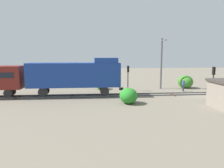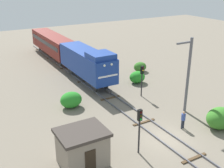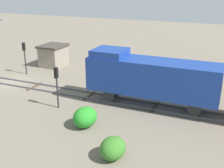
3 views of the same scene
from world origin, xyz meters
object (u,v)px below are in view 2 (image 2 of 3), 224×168
at_px(locomotive, 87,62).
at_px(passenger_car_leading, 52,43).
at_px(traffic_signal_mid, 142,75).
at_px(relay_hut, 82,147).
at_px(traffic_signal_near, 140,123).
at_px(catenary_mast, 188,74).
at_px(worker_near_track, 183,119).

xyz_separation_m(locomotive, passenger_car_leading, (0.00, 13.34, -0.25)).
height_order(traffic_signal_mid, relay_hut, traffic_signal_mid).
bearing_deg(relay_hut, traffic_signal_near, -12.64).
distance_m(traffic_signal_mid, relay_hut, 13.50).
distance_m(traffic_signal_near, catenary_mast, 8.98).
bearing_deg(traffic_signal_mid, traffic_signal_near, -126.70).
height_order(passenger_car_leading, traffic_signal_mid, passenger_car_leading).
bearing_deg(passenger_car_leading, catenary_mast, -79.13).
xyz_separation_m(worker_near_track, relay_hut, (-9.90, -0.11, 0.40)).
xyz_separation_m(catenary_mast, relay_hut, (-12.44, -2.57, -2.65)).
bearing_deg(worker_near_track, catenary_mast, -40.92).
bearing_deg(relay_hut, passenger_car_leading, 75.15).
xyz_separation_m(passenger_car_leading, worker_near_track, (2.40, -28.17, -1.53)).
height_order(locomotive, catenary_mast, catenary_mast).
bearing_deg(worker_near_track, traffic_signal_mid, -2.36).
bearing_deg(traffic_signal_mid, locomotive, 115.72).
relative_size(passenger_car_leading, catenary_mast, 1.84).
relative_size(locomotive, relay_hut, 3.31).
relative_size(worker_near_track, relay_hut, 0.49).
bearing_deg(traffic_signal_mid, relay_hut, -144.10).
relative_size(traffic_signal_near, relay_hut, 1.07).
distance_m(locomotive, catenary_mast, 13.38).
height_order(traffic_signal_mid, worker_near_track, traffic_signal_mid).
xyz_separation_m(passenger_car_leading, relay_hut, (-7.50, -28.28, -1.13)).
height_order(traffic_signal_near, traffic_signal_mid, traffic_signal_near).
bearing_deg(catenary_mast, traffic_signal_mid, 106.11).
height_order(catenary_mast, relay_hut, catenary_mast).
xyz_separation_m(traffic_signal_mid, relay_hut, (-10.90, -7.89, -1.13)).
xyz_separation_m(locomotive, traffic_signal_near, (-3.20, -15.91, -0.15)).
bearing_deg(worker_near_track, passenger_car_leading, 9.84).
relative_size(locomotive, worker_near_track, 6.82).
xyz_separation_m(traffic_signal_near, traffic_signal_mid, (6.60, 8.85, -0.10)).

